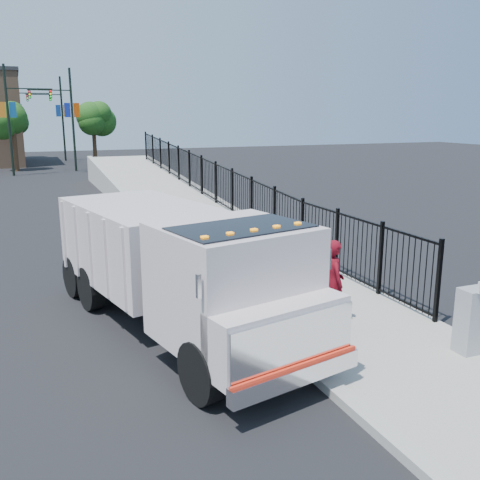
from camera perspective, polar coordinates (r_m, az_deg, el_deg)
name	(u,v)px	position (r m, az deg, el deg)	size (l,w,h in m)	color
ground	(248,318)	(12.24, 0.88, -8.34)	(120.00, 120.00, 0.00)	black
sidewalk	(372,336)	(11.51, 13.92, -9.88)	(3.55, 12.00, 0.12)	#9E998E
curb	(289,350)	(10.55, 5.25, -11.62)	(0.30, 12.00, 0.16)	#ADAAA3
ramp	(163,204)	(27.64, -8.18, 3.78)	(3.95, 24.00, 1.70)	#9E998E
iron_fence	(216,196)	(24.12, -2.59, 4.68)	(0.10, 28.00, 1.80)	black
truck	(179,263)	(11.11, -6.52, -2.42)	(4.13, 8.24, 2.70)	black
worker	(333,283)	(11.43, 9.93, -4.54)	(0.68, 0.45, 1.86)	maroon
utility_cabinet	(472,321)	(11.01, 23.54, -7.88)	(0.55, 0.40, 1.25)	gray
debris	(295,277)	(14.71, 5.93, -3.98)	(0.33, 0.33, 0.08)	silver
light_pole_0	(13,116)	(43.32, -23.08, 12.09)	(3.77, 0.22, 8.00)	black
light_pole_1	(68,116)	(45.41, -17.83, 12.51)	(3.78, 0.22, 8.00)	black
light_pole_2	(19,115)	(52.71, -22.48, 12.17)	(3.77, 0.22, 8.00)	black
light_pole_3	(59,115)	(55.90, -18.73, 12.48)	(3.77, 0.22, 8.00)	black
tree_0	(13,121)	(46.79, -23.09, 11.58)	(2.58, 2.58, 5.29)	#382314
tree_1	(93,120)	(51.23, -15.40, 12.21)	(2.49, 2.49, 5.24)	#382314
tree_2	(12,119)	(60.41, -23.15, 11.75)	(2.84, 2.84, 5.42)	#382314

